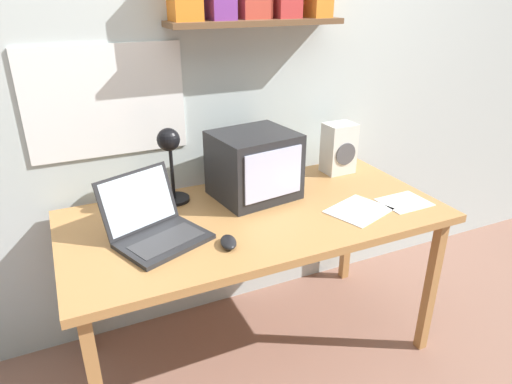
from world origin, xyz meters
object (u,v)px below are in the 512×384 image
object	(u,v)px
laptop	(153,223)
juice_glass	(123,199)
desk_lamp	(170,155)
computer_mouse	(228,242)
crt_monitor	(254,165)
loose_paper_near_laptop	(404,202)
corner_desk	(256,225)
open_notebook	(359,210)
space_heater	(339,148)

from	to	relation	value
laptop	juice_glass	size ratio (longest dim) A/B	3.11
desk_lamp	computer_mouse	size ratio (longest dim) A/B	3.11
crt_monitor	juice_glass	xyz separation A→B (m)	(-0.59, 0.08, -0.09)
desk_lamp	loose_paper_near_laptop	distance (m)	1.07
corner_desk	computer_mouse	bearing A→B (deg)	-135.50
juice_glass	loose_paper_near_laptop	xyz separation A→B (m)	(1.17, -0.44, -0.06)
corner_desk	open_notebook	distance (m)	0.45
open_notebook	loose_paper_near_laptop	bearing A→B (deg)	-4.53
desk_lamp	computer_mouse	xyz separation A→B (m)	(0.09, -0.44, -0.22)
juice_glass	open_notebook	bearing A→B (deg)	-24.39
desk_lamp	crt_monitor	bearing A→B (deg)	8.26
laptop	juice_glass	bearing A→B (deg)	81.53
computer_mouse	laptop	bearing A→B (deg)	142.59
open_notebook	laptop	bearing A→B (deg)	170.41
corner_desk	crt_monitor	xyz separation A→B (m)	(0.07, 0.17, 0.21)
juice_glass	open_notebook	xyz separation A→B (m)	(0.93, -0.42, -0.06)
juice_glass	loose_paper_near_laptop	size ratio (longest dim) A/B	0.62
computer_mouse	open_notebook	bearing A→B (deg)	3.42
crt_monitor	desk_lamp	distance (m)	0.38
loose_paper_near_laptop	space_heater	bearing A→B (deg)	97.75
corner_desk	juice_glass	world-z (taller)	juice_glass
crt_monitor	loose_paper_near_laptop	xyz separation A→B (m)	(0.59, -0.36, -0.15)
crt_monitor	laptop	bearing A→B (deg)	-167.64
open_notebook	crt_monitor	bearing A→B (deg)	135.86
laptop	open_notebook	xyz separation A→B (m)	(0.87, -0.15, -0.06)
desk_lamp	open_notebook	xyz separation A→B (m)	(0.72, -0.40, -0.23)
crt_monitor	desk_lamp	size ratio (longest dim) A/B	1.09
laptop	corner_desk	bearing A→B (deg)	-19.26
corner_desk	open_notebook	bearing A→B (deg)	-21.94
crt_monitor	desk_lamp	world-z (taller)	desk_lamp
corner_desk	space_heater	distance (m)	0.68
corner_desk	desk_lamp	size ratio (longest dim) A/B	4.54
corner_desk	juice_glass	size ratio (longest dim) A/B	12.28
juice_glass	open_notebook	distance (m)	1.03
corner_desk	juice_glass	distance (m)	0.59
crt_monitor	laptop	size ratio (longest dim) A/B	0.95
juice_glass	loose_paper_near_laptop	world-z (taller)	juice_glass
crt_monitor	space_heater	distance (m)	0.54
juice_glass	loose_paper_near_laptop	bearing A→B (deg)	-20.66
computer_mouse	open_notebook	world-z (taller)	computer_mouse
desk_lamp	space_heater	xyz separation A→B (m)	(0.90, 0.03, -0.10)
corner_desk	space_heater	xyz separation A→B (m)	(0.60, 0.26, 0.19)
space_heater	loose_paper_near_laptop	bearing A→B (deg)	-83.80
corner_desk	space_heater	bearing A→B (deg)	23.83
loose_paper_near_laptop	corner_desk	bearing A→B (deg)	164.09
crt_monitor	computer_mouse	bearing A→B (deg)	-134.42
laptop	computer_mouse	world-z (taller)	laptop
desk_lamp	juice_glass	xyz separation A→B (m)	(-0.22, 0.02, -0.17)
crt_monitor	corner_desk	bearing A→B (deg)	-119.89
open_notebook	corner_desk	bearing A→B (deg)	158.06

